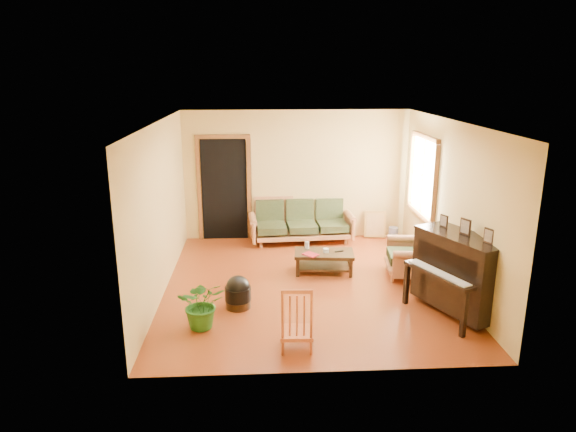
{
  "coord_description": "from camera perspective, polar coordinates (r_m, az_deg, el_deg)",
  "views": [
    {
      "loc": [
        -0.74,
        -7.64,
        3.32
      ],
      "look_at": [
        -0.3,
        0.2,
        1.1
      ],
      "focal_mm": 32.0,
      "sensor_mm": 36.0,
      "label": 1
    }
  ],
  "objects": [
    {
      "name": "piano",
      "position": [
        7.59,
        18.4,
        -6.2
      ],
      "size": [
        1.24,
        1.52,
        1.16
      ],
      "primitive_type": "cube",
      "rotation": [
        0.0,
        0.0,
        0.42
      ],
      "color": "black",
      "rests_on": "floor"
    },
    {
      "name": "remote",
      "position": [
        8.79,
        5.69,
        -3.91
      ],
      "size": [
        0.16,
        0.09,
        0.02
      ],
      "primitive_type": "cube",
      "rotation": [
        0.0,
        0.0,
        0.32
      ],
      "color": "black",
      "rests_on": "coffee_table"
    },
    {
      "name": "armchair",
      "position": [
        8.78,
        13.35,
        -3.82
      ],
      "size": [
        0.93,
        0.97,
        0.87
      ],
      "primitive_type": "cube",
      "rotation": [
        0.0,
        0.0,
        -0.12
      ],
      "color": "#A2633B",
      "rests_on": "floor"
    },
    {
      "name": "red_chair",
      "position": [
        6.39,
        0.94,
        -11.11
      ],
      "size": [
        0.41,
        0.45,
        0.85
      ],
      "primitive_type": "cube",
      "rotation": [
        0.0,
        0.0,
        -0.03
      ],
      "color": "#943E1A",
      "rests_on": "floor"
    },
    {
      "name": "potted_plant",
      "position": [
        7.0,
        -9.49,
        -9.58
      ],
      "size": [
        0.66,
        0.58,
        0.69
      ],
      "primitive_type": "imported",
      "rotation": [
        0.0,
        0.0,
        0.07
      ],
      "color": "#245F1B",
      "rests_on": "floor"
    },
    {
      "name": "doorway",
      "position": [
        10.4,
        -7.09,
        2.91
      ],
      "size": [
        1.08,
        0.16,
        2.05
      ],
      "primitive_type": "cube",
      "color": "black",
      "rests_on": "floor"
    },
    {
      "name": "glass_jar",
      "position": [
        8.73,
        4.23,
        -3.83
      ],
      "size": [
        0.13,
        0.13,
        0.07
      ],
      "primitive_type": "cylinder",
      "rotation": [
        0.0,
        0.0,
        -0.32
      ],
      "color": "silver",
      "rests_on": "coffee_table"
    },
    {
      "name": "window",
      "position": [
        9.58,
        14.79,
        4.32
      ],
      "size": [
        0.12,
        1.36,
        1.46
      ],
      "primitive_type": "cube",
      "color": "white",
      "rests_on": "right_wall"
    },
    {
      "name": "book",
      "position": [
        8.51,
        2.13,
        -4.47
      ],
      "size": [
        0.31,
        0.31,
        0.02
      ],
      "primitive_type": "imported",
      "rotation": [
        0.0,
        0.0,
        0.74
      ],
      "color": "maroon",
      "rests_on": "coffee_table"
    },
    {
      "name": "coffee_table",
      "position": [
        8.81,
        4.01,
        -5.13
      ],
      "size": [
        1.04,
        0.63,
        0.36
      ],
      "primitive_type": "cube",
      "rotation": [
        0.0,
        0.0,
        -0.09
      ],
      "color": "black",
      "rests_on": "floor"
    },
    {
      "name": "footstool",
      "position": [
        7.56,
        -5.58,
        -8.82
      ],
      "size": [
        0.45,
        0.45,
        0.36
      ],
      "primitive_type": "cylinder",
      "rotation": [
        0.0,
        0.0,
        -0.22
      ],
      "color": "black",
      "rests_on": "floor"
    },
    {
      "name": "leaning_frame",
      "position": [
        10.69,
        9.65,
        -0.89
      ],
      "size": [
        0.45,
        0.14,
        0.58
      ],
      "primitive_type": "cube",
      "rotation": [
        0.0,
        0.0,
        -0.1
      ],
      "color": "#AC8139",
      "rests_on": "floor"
    },
    {
      "name": "sofa",
      "position": [
        10.26,
        1.52,
        -0.54
      ],
      "size": [
        2.08,
        0.98,
        0.87
      ],
      "primitive_type": "cube",
      "rotation": [
        0.0,
        0.0,
        0.07
      ],
      "color": "#A2633B",
      "rests_on": "floor"
    },
    {
      "name": "floor",
      "position": [
        8.36,
        2.13,
        -7.62
      ],
      "size": [
        5.0,
        5.0,
        0.0
      ],
      "primitive_type": "plane",
      "color": "#65240D",
      "rests_on": "ground"
    },
    {
      "name": "candle",
      "position": [
        8.87,
        2.11,
        -3.26
      ],
      "size": [
        0.08,
        0.08,
        0.13
      ],
      "primitive_type": "cylinder",
      "rotation": [
        0.0,
        0.0,
        0.16
      ],
      "color": "silver",
      "rests_on": "coffee_table"
    },
    {
      "name": "ceramic_crock",
      "position": [
        10.74,
        11.61,
        -1.87
      ],
      "size": [
        0.23,
        0.23,
        0.24
      ],
      "primitive_type": "cylinder",
      "rotation": [
        0.0,
        0.0,
        0.2
      ],
      "color": "#304391",
      "rests_on": "floor"
    }
  ]
}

